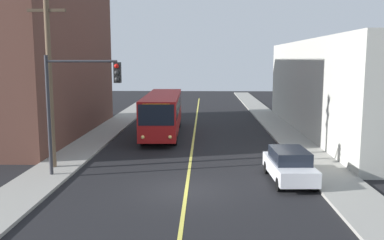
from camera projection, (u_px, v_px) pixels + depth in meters
name	position (u px, v px, depth m)	size (l,w,h in m)	color
ground_plane	(186.00, 190.00, 19.11)	(120.00, 120.00, 0.00)	black
sidewalk_left	(89.00, 144.00, 29.20)	(2.50, 90.00, 0.15)	gray
sidewalk_right	(297.00, 145.00, 28.78)	(2.50, 90.00, 0.15)	gray
lane_stripe_center	(194.00, 133.00, 33.94)	(0.16, 60.00, 0.01)	#D8CC4C
building_left_brick	(20.00, 54.00, 32.28)	(10.00, 19.00, 12.64)	brown
building_right_warehouse	(375.00, 87.00, 33.32)	(12.00, 26.89, 7.43)	#B2B2A8
city_bus	(163.00, 112.00, 33.06)	(2.87, 12.21, 3.20)	maroon
parked_car_white	(289.00, 165.00, 20.32)	(1.97, 4.47, 1.62)	silver
utility_pole_near	(49.00, 67.00, 21.91)	(2.40, 0.28, 9.79)	brown
traffic_signal_left_corner	(78.00, 93.00, 20.54)	(3.75, 0.48, 6.00)	#2D2D33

